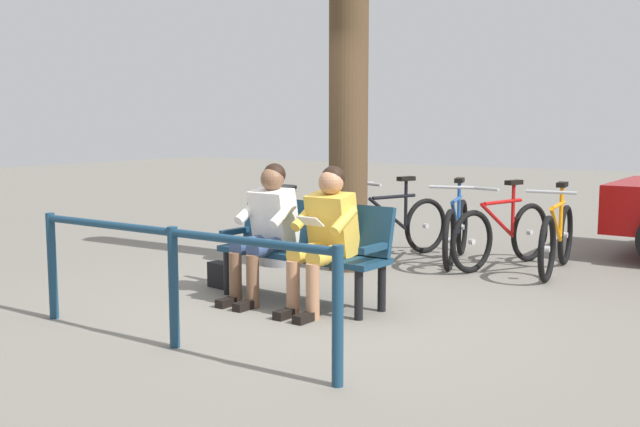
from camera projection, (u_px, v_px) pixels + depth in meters
The scene contains 13 objects.
ground_plane at pixel (317, 311), 6.10m from camera, with size 40.00×40.00×0.00m, color slate.
bench at pixel (307, 244), 6.40m from camera, with size 1.63×0.58×0.87m.
person_reading at pixel (325, 231), 6.06m from camera, with size 0.51×0.78×1.20m.
person_companion at pixel (266, 225), 6.44m from camera, with size 0.51×0.78×1.20m.
handbag at pixel (223, 275), 6.95m from camera, with size 0.30×0.14×0.24m, color black.
tree_trunk at pixel (349, 83), 7.62m from camera, with size 0.41×0.41×3.94m, color #4C3823.
litter_bin at pixel (279, 225), 8.04m from camera, with size 0.39×0.39×0.87m.
bicycle_green at pixel (557, 239), 7.62m from camera, with size 0.48×1.68×0.94m.
bicycle_red at pixel (502, 234), 7.94m from camera, with size 0.63×1.62×0.94m.
bicycle_black at pixel (456, 231), 8.19m from camera, with size 0.59×1.64×0.94m.
bicycle_blue at pixel (394, 227), 8.49m from camera, with size 0.70×1.59×0.94m.
bicycle_orange at pixel (356, 224), 8.75m from camera, with size 0.77×1.55×0.94m.
railing_fence at pixel (173, 265), 5.05m from camera, with size 2.77×0.11×0.85m.
Camera 1 is at (-3.30, 4.95, 1.56)m, focal length 41.27 mm.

